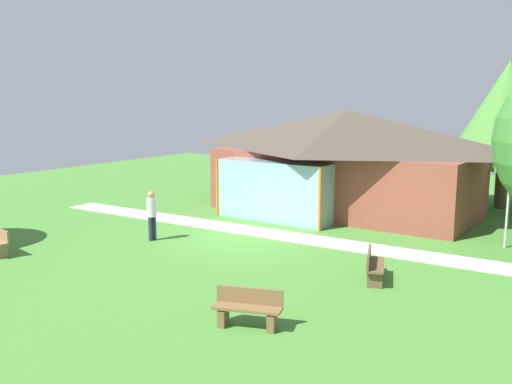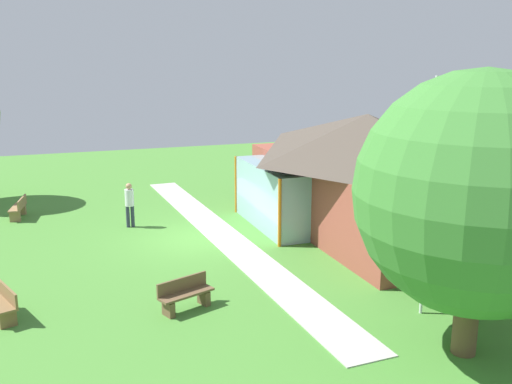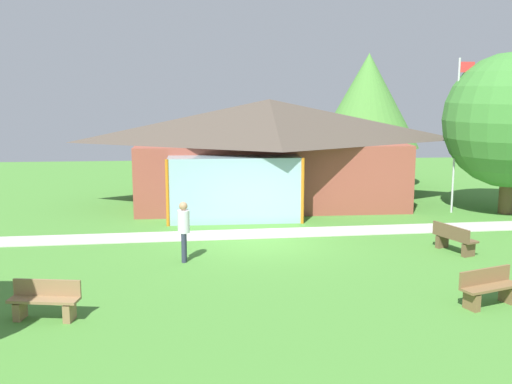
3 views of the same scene
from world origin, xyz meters
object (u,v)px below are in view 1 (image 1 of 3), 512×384
Objects in this scene: bench_mid_right at (374,267)px; tree_behind_pavilion_right at (507,114)px; visitor_strolling_lawn at (152,212)px; bench_front_right at (248,309)px; pavilion at (342,160)px.

bench_mid_right is 0.24× the size of tree_behind_pavilion_right.
visitor_strolling_lawn is at bearing -108.60° from bench_mid_right.
bench_front_right is 8.20m from visitor_strolling_lawn.
bench_front_right is 17.75m from tree_behind_pavilion_right.
pavilion is 7.57× the size of bench_front_right.
bench_mid_right is (4.82, -7.88, -1.89)m from pavilion.
tree_behind_pavilion_right is at bearing 41.55° from pavilion.
visitor_strolling_lawn reaches higher than bench_front_right.
bench_mid_right is 8.12m from visitor_strolling_lawn.
bench_front_right is at bearing -95.82° from tree_behind_pavilion_right.
visitor_strolling_lawn reaches higher than bench_mid_right.
pavilion reaches higher than visitor_strolling_lawn.
pavilion is 6.78× the size of visitor_strolling_lawn.
tree_behind_pavilion_right reaches higher than bench_front_right.
pavilion is at bearing -93.13° from bench_front_right.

